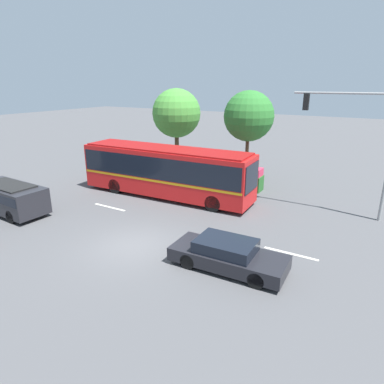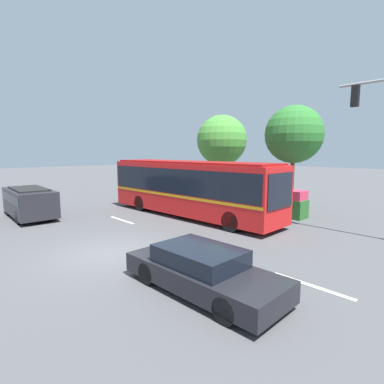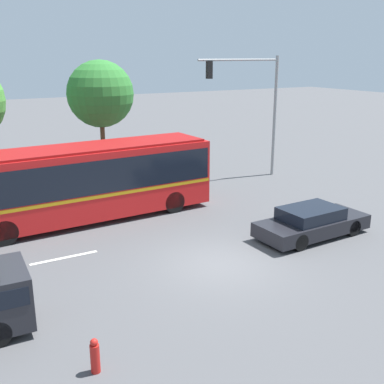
{
  "view_description": "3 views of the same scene",
  "coord_description": "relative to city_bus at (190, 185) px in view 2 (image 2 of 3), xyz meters",
  "views": [
    {
      "loc": [
        9.49,
        -10.8,
        7.25
      ],
      "look_at": [
        0.6,
        4.28,
        1.52
      ],
      "focal_mm": 31.44,
      "sensor_mm": 36.0,
      "label": 1
    },
    {
      "loc": [
        10.11,
        -5.15,
        3.81
      ],
      "look_at": [
        -1.61,
        5.78,
        1.65
      ],
      "focal_mm": 28.0,
      "sensor_mm": 36.0,
      "label": 2
    },
    {
      "loc": [
        -8.18,
        -12.45,
        6.94
      ],
      "look_at": [
        1.17,
        4.03,
        1.4
      ],
      "focal_mm": 43.88,
      "sensor_mm": 36.0,
      "label": 3
    }
  ],
  "objects": [
    {
      "name": "ground_plane",
      "position": [
        2.83,
        -6.72,
        -1.85
      ],
      "size": [
        140.0,
        140.0,
        0.0
      ],
      "primitive_type": "plane",
      "color": "#4C4C4F"
    },
    {
      "name": "city_bus",
      "position": [
        0.0,
        0.0,
        0.0
      ],
      "size": [
        11.82,
        3.05,
        3.26
      ],
      "rotation": [
        0.0,
        0.0,
        0.04
      ],
      "color": "red",
      "rests_on": "ground"
    },
    {
      "name": "sedan_foreground",
      "position": [
        7.39,
        -6.32,
        -1.27
      ],
      "size": [
        4.77,
        2.0,
        1.22
      ],
      "rotation": [
        0.0,
        0.0,
        0.03
      ],
      "color": "black",
      "rests_on": "ground"
    },
    {
      "name": "suv_left_lane",
      "position": [
        -5.95,
        -7.11,
        -0.84
      ],
      "size": [
        4.8,
        2.16,
        1.74
      ],
      "rotation": [
        0.0,
        0.0,
        -0.04
      ],
      "color": "#232328",
      "rests_on": "ground"
    },
    {
      "name": "flowering_hedge",
      "position": [
        2.07,
        4.04,
        -1.06
      ],
      "size": [
        6.21,
        1.06,
        1.61
      ],
      "color": "#286028",
      "rests_on": "ground"
    },
    {
      "name": "street_tree_left",
      "position": [
        -3.66,
        6.97,
        2.88
      ],
      "size": [
        4.11,
        4.11,
        6.8
      ],
      "color": "brown",
      "rests_on": "ground"
    },
    {
      "name": "street_tree_centre",
      "position": [
        3.2,
        6.1,
        3.04
      ],
      "size": [
        3.66,
        3.66,
        6.74
      ],
      "color": "brown",
      "rests_on": "ground"
    },
    {
      "name": "lane_stripe_near",
      "position": [
        9.33,
        -3.82,
        -1.85
      ],
      "size": [
        2.4,
        0.16,
        0.01
      ],
      "primitive_type": "cube",
      "color": "silver",
      "rests_on": "ground"
    },
    {
      "name": "lane_stripe_mid",
      "position": [
        -1.74,
        -3.56,
        -1.85
      ],
      "size": [
        2.4,
        0.16,
        0.01
      ],
      "primitive_type": "cube",
      "color": "silver",
      "rests_on": "ground"
    }
  ]
}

